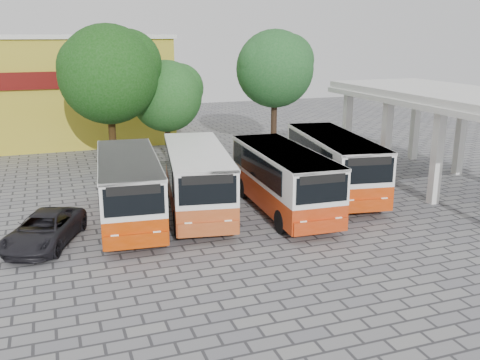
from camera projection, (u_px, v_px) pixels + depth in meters
name	position (u px, v px, depth m)	size (l,w,h in m)	color
ground	(311.00, 234.00, 23.15)	(90.00, 90.00, 0.00)	slate
terminal_shelter	(455.00, 100.00, 28.90)	(6.80, 15.80, 5.40)	silver
shophouse_block	(37.00, 89.00, 42.04)	(20.40, 10.40, 8.30)	#AC9C23
bus_far_left	(129.00, 185.00, 24.13)	(3.37, 8.71, 3.07)	#B33300
bus_centre_left	(197.00, 176.00, 25.48)	(4.05, 9.04, 3.13)	#AC471B
bus_centre_right	(283.00, 176.00, 25.59)	(2.96, 8.59, 3.06)	#B5300A
bus_far_right	(334.00, 161.00, 28.41)	(4.00, 9.13, 3.17)	#BC3506
tree_left	(110.00, 71.00, 33.01)	(6.46, 6.15, 9.02)	#37250F
tree_middle	(167.00, 94.00, 36.01)	(5.05, 4.81, 6.71)	#3D2918
tree_right	(276.00, 66.00, 37.90)	(5.78, 5.50, 8.71)	#382619
parked_car	(44.00, 230.00, 21.79)	(2.18, 4.73, 1.31)	black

